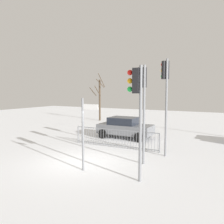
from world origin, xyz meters
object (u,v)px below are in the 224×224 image
object	(u,v)px
direction_sign_post	(84,130)
car_grey_trailing	(125,127)
traffic_light_foreground_left	(142,92)
bare_tree_left	(99,98)
traffic_light_rear_left	(137,97)
traffic_light_rear_right	(165,86)

from	to	relation	value
direction_sign_post	car_grey_trailing	distance (m)	7.09
direction_sign_post	car_grey_trailing	bearing A→B (deg)	101.01
traffic_light_foreground_left	bare_tree_left	bearing A→B (deg)	74.16
traffic_light_rear_left	car_grey_trailing	bearing A→B (deg)	25.60
direction_sign_post	traffic_light_rear_left	bearing A→B (deg)	-0.29
traffic_light_rear_right	car_grey_trailing	size ratio (longest dim) A/B	1.28
traffic_light_foreground_left	traffic_light_rear_right	size ratio (longest dim) A/B	0.91
traffic_light_rear_left	direction_sign_post	size ratio (longest dim) A/B	1.40
traffic_light_rear_right	traffic_light_foreground_left	bearing A→B (deg)	-153.77
traffic_light_rear_left	bare_tree_left	bearing A→B (deg)	33.13
traffic_light_rear_right	bare_tree_left	bearing A→B (deg)	88.21
traffic_light_rear_right	bare_tree_left	xyz separation A→B (m)	(-10.47, 10.38, -1.10)
traffic_light_foreground_left	bare_tree_left	distance (m)	15.70
traffic_light_rear_right	direction_sign_post	distance (m)	4.85
direction_sign_post	bare_tree_left	bearing A→B (deg)	118.89
bare_tree_left	car_grey_trailing	bearing A→B (deg)	-47.51
traffic_light_rear_right	direction_sign_post	xyz separation A→B (m)	(-2.23, -3.87, -1.89)
traffic_light_rear_right	car_grey_trailing	xyz separation A→B (m)	(-3.71, 3.01, -2.82)
traffic_light_foreground_left	traffic_light_rear_left	size ratio (longest dim) A/B	1.06
traffic_light_foreground_left	bare_tree_left	xyz separation A→B (m)	(-9.94, 12.13, -0.79)
car_grey_trailing	bare_tree_left	size ratio (longest dim) A/B	0.74
car_grey_trailing	traffic_light_foreground_left	bearing A→B (deg)	-57.87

